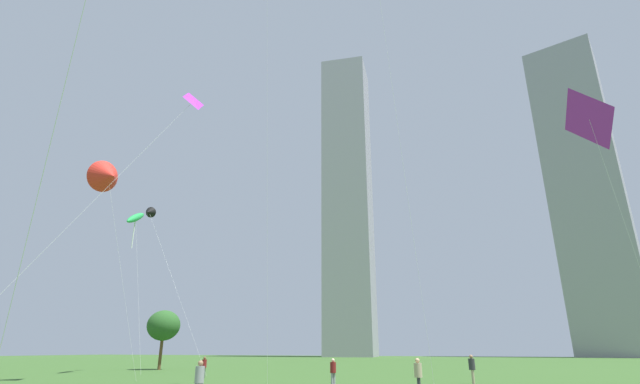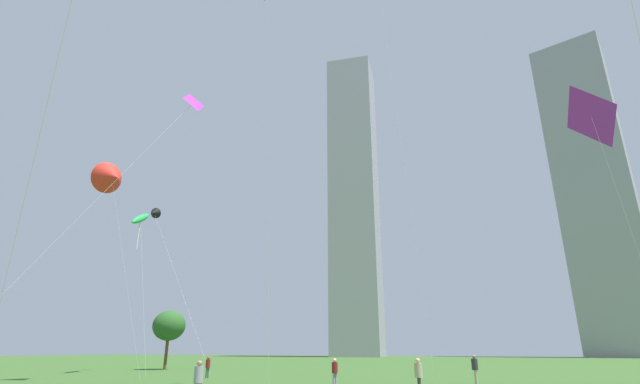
{
  "view_description": "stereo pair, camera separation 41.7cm",
  "coord_description": "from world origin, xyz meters",
  "px_view_note": "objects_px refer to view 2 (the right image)",
  "views": [
    {
      "loc": [
        10.08,
        -10.19,
        2.14
      ],
      "look_at": [
        1.83,
        11.86,
        10.35
      ],
      "focal_mm": 25.3,
      "sensor_mm": 36.0,
      "label": 1
    },
    {
      "loc": [
        10.47,
        -10.04,
        2.14
      ],
      "look_at": [
        1.83,
        11.86,
        10.35
      ],
      "focal_mm": 25.3,
      "sensor_mm": 36.0,
      "label": 2
    }
  ],
  "objects_px": {
    "person_standing_2": "(198,379)",
    "distant_highrise_1": "(354,198)",
    "park_tree_1": "(169,326)",
    "kite_flying_0": "(154,213)",
    "distant_highrise_0": "(595,189)",
    "person_standing_3": "(419,374)",
    "person_standing_0": "(208,366)",
    "kite_flying_3": "(592,117)",
    "kite_flying_5": "(112,178)",
    "kite_flying_4": "(192,104)",
    "person_standing_1": "(475,367)",
    "kite_flying_2": "(141,219)",
    "person_standing_4": "(335,370)"
  },
  "relations": [
    {
      "from": "person_standing_4",
      "to": "person_standing_3",
      "type": "bearing_deg",
      "value": -92.15
    },
    {
      "from": "kite_flying_5",
      "to": "park_tree_1",
      "type": "relative_size",
      "value": 2.6
    },
    {
      "from": "person_standing_0",
      "to": "person_standing_3",
      "type": "bearing_deg",
      "value": -103.42
    },
    {
      "from": "person_standing_0",
      "to": "kite_flying_2",
      "type": "distance_m",
      "value": 18.42
    },
    {
      "from": "kite_flying_3",
      "to": "person_standing_2",
      "type": "bearing_deg",
      "value": -152.52
    },
    {
      "from": "kite_flying_0",
      "to": "kite_flying_3",
      "type": "bearing_deg",
      "value": -16.65
    },
    {
      "from": "person_standing_3",
      "to": "distant_highrise_0",
      "type": "xyz_separation_m",
      "value": [
        33.82,
        122.79,
        45.77
      ]
    },
    {
      "from": "kite_flying_0",
      "to": "person_standing_4",
      "type": "bearing_deg",
      "value": -23.28
    },
    {
      "from": "park_tree_1",
      "to": "distant_highrise_1",
      "type": "bearing_deg",
      "value": 93.01
    },
    {
      "from": "kite_flying_2",
      "to": "kite_flying_3",
      "type": "relative_size",
      "value": 1.05
    },
    {
      "from": "distant_highrise_0",
      "to": "distant_highrise_1",
      "type": "distance_m",
      "value": 71.16
    },
    {
      "from": "person_standing_3",
      "to": "distant_highrise_1",
      "type": "bearing_deg",
      "value": 6.29
    },
    {
      "from": "park_tree_1",
      "to": "person_standing_3",
      "type": "bearing_deg",
      "value": -31.8
    },
    {
      "from": "kite_flying_4",
      "to": "park_tree_1",
      "type": "bearing_deg",
      "value": 129.34
    },
    {
      "from": "person_standing_0",
      "to": "kite_flying_5",
      "type": "bearing_deg",
      "value": 154.49
    },
    {
      "from": "kite_flying_4",
      "to": "distant_highrise_1",
      "type": "distance_m",
      "value": 119.47
    },
    {
      "from": "person_standing_3",
      "to": "kite_flying_0",
      "type": "xyz_separation_m",
      "value": [
        -31.09,
        14.81,
        15.6
      ]
    },
    {
      "from": "kite_flying_5",
      "to": "park_tree_1",
      "type": "bearing_deg",
      "value": 113.15
    },
    {
      "from": "person_standing_2",
      "to": "person_standing_3",
      "type": "xyz_separation_m",
      "value": [
        7.85,
        6.8,
        0.01
      ]
    },
    {
      "from": "kite_flying_0",
      "to": "park_tree_1",
      "type": "xyz_separation_m",
      "value": [
        0.14,
        4.38,
        -12.0
      ]
    },
    {
      "from": "person_standing_0",
      "to": "distant_highrise_1",
      "type": "relative_size",
      "value": 0.02
    },
    {
      "from": "person_standing_0",
      "to": "person_standing_1",
      "type": "relative_size",
      "value": 0.88
    },
    {
      "from": "kite_flying_5",
      "to": "distant_highrise_1",
      "type": "bearing_deg",
      "value": 96.65
    },
    {
      "from": "person_standing_3",
      "to": "kite_flying_5",
      "type": "relative_size",
      "value": 0.11
    },
    {
      "from": "person_standing_0",
      "to": "person_standing_2",
      "type": "xyz_separation_m",
      "value": [
        10.01,
        -15.1,
        0.07
      ]
    },
    {
      "from": "kite_flying_0",
      "to": "kite_flying_5",
      "type": "xyz_separation_m",
      "value": [
        7.85,
        -13.65,
        -1.7
      ]
    },
    {
      "from": "park_tree_1",
      "to": "kite_flying_0",
      "type": "bearing_deg",
      "value": -91.82
    },
    {
      "from": "distant_highrise_1",
      "to": "person_standing_3",
      "type": "bearing_deg",
      "value": -78.88
    },
    {
      "from": "distant_highrise_0",
      "to": "distant_highrise_1",
      "type": "xyz_separation_m",
      "value": [
        -69.4,
        -15.75,
        0.71
      ]
    },
    {
      "from": "person_standing_2",
      "to": "kite_flying_0",
      "type": "bearing_deg",
      "value": 111.81
    },
    {
      "from": "person_standing_2",
      "to": "distant_highrise_1",
      "type": "height_order",
      "value": "distant_highrise_1"
    },
    {
      "from": "person_standing_2",
      "to": "kite_flying_2",
      "type": "relative_size",
      "value": 0.1
    },
    {
      "from": "kite_flying_3",
      "to": "kite_flying_2",
      "type": "bearing_deg",
      "value": 167.51
    },
    {
      "from": "person_standing_1",
      "to": "distant_highrise_0",
      "type": "xyz_separation_m",
      "value": [
        31.75,
        114.02,
        45.73
      ]
    },
    {
      "from": "kite_flying_0",
      "to": "park_tree_1",
      "type": "bearing_deg",
      "value": 88.18
    },
    {
      "from": "park_tree_1",
      "to": "kite_flying_5",
      "type": "bearing_deg",
      "value": -66.85
    },
    {
      "from": "kite_flying_4",
      "to": "distant_highrise_0",
      "type": "relative_size",
      "value": 0.17
    },
    {
      "from": "person_standing_2",
      "to": "kite_flying_5",
      "type": "bearing_deg",
      "value": 127.38
    },
    {
      "from": "person_standing_2",
      "to": "person_standing_3",
      "type": "distance_m",
      "value": 10.39
    },
    {
      "from": "person_standing_0",
      "to": "kite_flying_4",
      "type": "xyz_separation_m",
      "value": [
        7.01,
        -13.63,
        14.43
      ]
    },
    {
      "from": "kite_flying_2",
      "to": "kite_flying_5",
      "type": "height_order",
      "value": "kite_flying_5"
    },
    {
      "from": "person_standing_1",
      "to": "person_standing_4",
      "type": "xyz_separation_m",
      "value": [
        -7.79,
        -4.88,
        -0.11
      ]
    },
    {
      "from": "kite_flying_3",
      "to": "kite_flying_5",
      "type": "xyz_separation_m",
      "value": [
        -33.29,
        -1.35,
        0.64
      ]
    },
    {
      "from": "person_standing_1",
      "to": "kite_flying_2",
      "type": "relative_size",
      "value": 0.11
    },
    {
      "from": "person_standing_3",
      "to": "person_standing_4",
      "type": "bearing_deg",
      "value": 43.66
    },
    {
      "from": "person_standing_4",
      "to": "person_standing_0",
      "type": "bearing_deg",
      "value": 102.19
    },
    {
      "from": "distant_highrise_1",
      "to": "person_standing_0",
      "type": "bearing_deg",
      "value": -87.09
    },
    {
      "from": "person_standing_1",
      "to": "kite_flying_4",
      "type": "xyz_separation_m",
      "value": [
        -12.92,
        -14.1,
        14.3
      ]
    },
    {
      "from": "distant_highrise_0",
      "to": "person_standing_3",
      "type": "bearing_deg",
      "value": -88.42
    },
    {
      "from": "kite_flying_2",
      "to": "kite_flying_3",
      "type": "xyz_separation_m",
      "value": [
        39.58,
        -8.77,
        -0.58
      ]
    }
  ]
}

